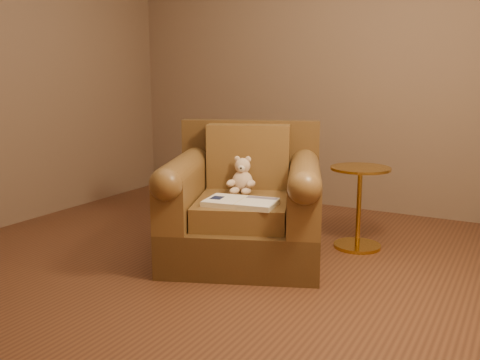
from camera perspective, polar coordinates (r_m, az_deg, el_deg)
The scene contains 6 objects.
floor at distance 3.85m, azimuth -3.73°, elevation -8.59°, with size 4.00×4.00×0.00m, color brown.
room at distance 3.65m, azimuth -4.09°, elevation 17.66°, with size 4.02×4.02×2.71m.
armchair at distance 3.84m, azimuth 0.47°, elevation -2.87°, with size 1.36×1.33×0.96m.
teddy_bear at distance 3.88m, azimuth 0.22°, elevation 0.15°, with size 0.19×0.23×0.27m.
guidebook at distance 3.52m, azimuth 0.08°, elevation -2.40°, with size 0.50×0.35×0.04m.
side_table at distance 4.13m, azimuth 12.57°, elevation -2.59°, with size 0.45×0.45×0.62m.
Camera 1 is at (1.95, -3.05, 1.30)m, focal length 40.00 mm.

